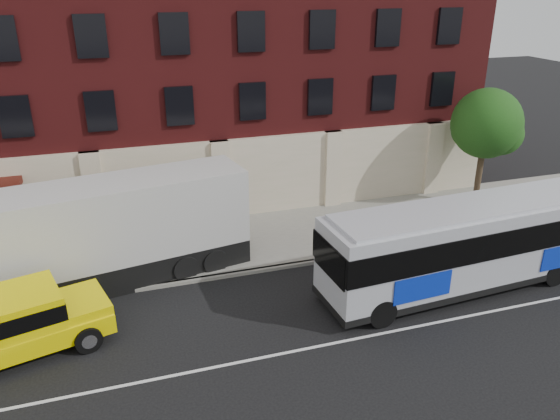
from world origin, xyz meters
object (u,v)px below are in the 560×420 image
object	(u,v)px
sign_pole	(27,271)
street_tree	(487,126)
yellow_suv	(12,322)
shipping_container	(86,239)
city_bus	(478,240)

from	to	relation	value
sign_pole	street_tree	xyz separation A→B (m)	(22.04, 3.34, 2.96)
yellow_suv	shipping_container	xyz separation A→B (m)	(2.35, 3.76, 0.84)
street_tree	sign_pole	bearing A→B (deg)	-171.39
city_bus	shipping_container	bearing A→B (deg)	163.06
city_bus	yellow_suv	size ratio (longest dim) A/B	2.21
shipping_container	yellow_suv	bearing A→B (deg)	-121.98
city_bus	yellow_suv	distance (m)	16.99
sign_pole	yellow_suv	xyz separation A→B (m)	(-0.18, -3.01, -0.19)
yellow_suv	city_bus	bearing A→B (deg)	-2.34
street_tree	shipping_container	world-z (taller)	street_tree
street_tree	city_bus	distance (m)	9.13
yellow_suv	shipping_container	size ratio (longest dim) A/B	0.46
street_tree	city_bus	size ratio (longest dim) A/B	0.47
city_bus	shipping_container	world-z (taller)	shipping_container
street_tree	city_bus	world-z (taller)	street_tree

